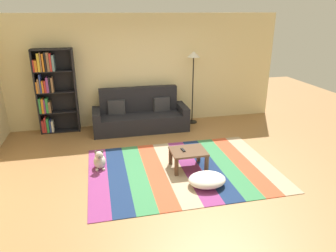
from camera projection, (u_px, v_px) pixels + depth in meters
ground_plane at (169, 165)px, 5.92m from camera, size 14.00×14.00×0.00m
back_wall at (146, 70)px, 7.78m from camera, size 6.80×0.10×2.70m
rug at (182, 169)px, 5.74m from camera, size 3.38×2.44×0.01m
couch at (140, 116)px, 7.60m from camera, size 2.26×0.80×1.00m
bookshelf at (51, 90)px, 7.19m from camera, size 0.90×0.28×1.96m
coffee_table at (188, 154)px, 5.69m from camera, size 0.64×0.53×0.35m
pouf at (207, 180)px, 5.18m from camera, size 0.63×0.52×0.20m
dog at (100, 161)px, 5.73m from camera, size 0.22×0.35×0.40m
standing_lamp at (193, 64)px, 7.64m from camera, size 0.32×0.32×1.82m
tv_remote at (183, 150)px, 5.66m from camera, size 0.06×0.15×0.02m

